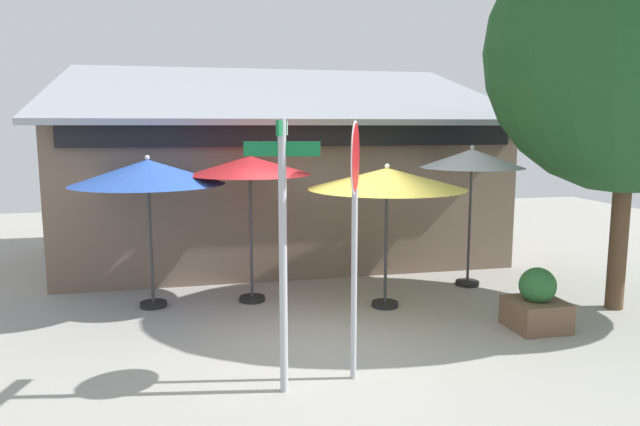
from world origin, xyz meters
name	(u,v)px	position (x,y,z in m)	size (l,w,h in m)	color
ground_plane	(338,337)	(0.00, 0.00, -0.05)	(28.00, 28.00, 0.10)	#9E9B93
cafe_building	(279,182)	(0.03, 5.56, 1.69)	(9.69, 5.58, 4.52)	#705B4C
street_sign_post	(283,230)	(-1.06, -1.66, 1.86)	(0.80, 0.86, 3.06)	#A8AAB2
stop_sign	(355,200)	(-0.20, -1.51, 2.15)	(0.32, 0.78, 3.05)	#A8AAB2
patio_umbrella_royal_blue_left	(148,173)	(-2.68, 1.93, 2.24)	(2.47, 2.47, 2.53)	black
patio_umbrella_crimson_center	(250,167)	(-1.04, 1.89, 2.31)	(2.05, 2.05, 2.57)	black
patio_umbrella_mustard_right	(387,179)	(1.09, 1.08, 2.13)	(2.59, 2.59, 2.39)	black
patio_umbrella_ivory_far_right	(472,160)	(3.06, 2.00, 2.37)	(1.91, 1.91, 2.64)	black
sidewalk_planter	(537,304)	(2.93, -0.44, 0.38)	(0.78, 0.78, 0.93)	brown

